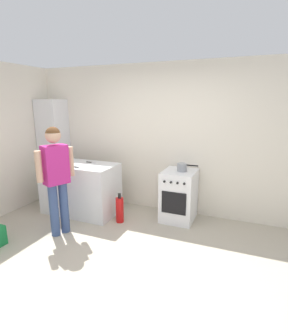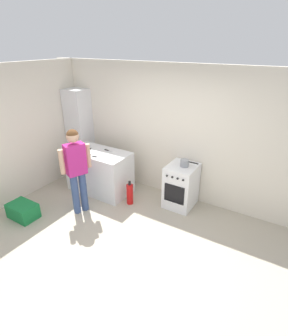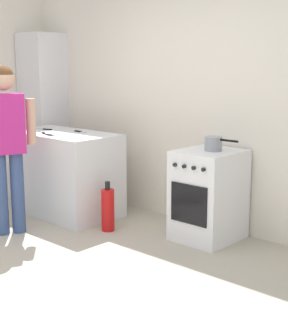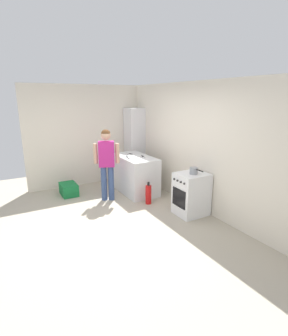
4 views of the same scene
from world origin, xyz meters
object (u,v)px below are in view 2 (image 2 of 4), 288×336
Objects in this scene: oven_left at (181,186)px; pot at (185,163)px; knife_bread at (84,148)px; larder_cabinet at (80,133)px; knife_carving at (88,152)px; knife_chef at (98,157)px; knife_paring at (108,150)px; recycling_crate_lower at (23,211)px; person at (76,165)px; fire_extinguisher at (130,194)px.

oven_left is 0.49m from pot.
larder_cabinet is at bearing 139.47° from knife_bread.
knife_carving is 0.97× the size of knife_chef.
knife_paring reaches higher than recycling_crate_lower.
knife_carving is 1.02m from larder_cabinet.
knife_carving is at bearing 72.40° from recycling_crate_lower.
larder_cabinet is at bearing 142.62° from knife_carving.
knife_bread reaches higher than recycling_crate_lower.
knife_paring is (0.27, 0.29, 0.00)m from knife_carving.
knife_chef is at bearing -158.00° from oven_left.
knife_paring is 0.41× the size of recycling_crate_lower.
knife_carving reaches higher than recycling_crate_lower.
knife_bread is at bearing -169.68° from oven_left.
pot is (0.04, 0.00, 0.49)m from oven_left.
knife_carving is 1.42× the size of knife_paring.
pot is 1.95m from person.
knife_carving is at bearing -164.30° from oven_left.
fire_extinguisher is 1.99m from recycling_crate_lower.
oven_left is 4.02× the size of knife_paring.
pot is 0.17× the size of larder_cabinet.
recycling_crate_lower is at bearing -97.08° from knife_bread.
knife_carving is 0.35m from knife_chef.
larder_cabinet reaches higher than recycling_crate_lower.
fire_extinguisher is (0.70, -0.26, -0.69)m from knife_paring.
oven_left is at bearing 39.63° from recycling_crate_lower.
pot is 2.16m from knife_bread.
pot reaches higher than recycling_crate_lower.
larder_cabinet is (-0.38, 1.98, 0.86)m from recycling_crate_lower.
knife_chef is (0.07, -0.39, -0.00)m from knife_paring.
person reaches higher than pot.
oven_left is 2.71m from larder_cabinet.
knife_bread is at bearing -169.80° from pot.
fire_extinguisher is (0.97, 0.04, -0.69)m from knife_carving.
person reaches higher than knife_paring.
knife_paring is at bearing 67.07° from recycling_crate_lower.
pot is 1.66m from knife_chef.
pot is at bearing 7.96° from knife_paring.
knife_bread reaches higher than oven_left.
oven_left is 1.70× the size of fire_extinguisher.
pot is 0.21× the size of person.
recycling_crate_lower is 0.26× the size of larder_cabinet.
oven_left is at bearing 10.32° from knife_bread.
knife_bread is 0.17× the size of larder_cabinet.
knife_carving is at bearing 164.83° from knife_chef.
person is (-0.02, -0.56, 0.06)m from knife_chef.
knife_chef is 0.19× the size of person.
larder_cabinet reaches higher than knife_chef.
knife_carving is at bearing 115.98° from person.
oven_left is 1.63× the size of recycling_crate_lower.
larder_cabinet reaches higher than knife_bread.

